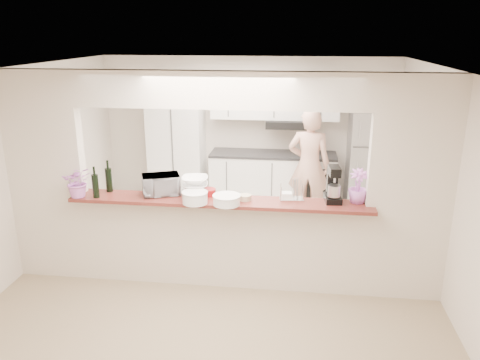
% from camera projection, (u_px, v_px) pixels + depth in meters
% --- Properties ---
extents(floor, '(6.00, 6.00, 0.00)m').
position_uv_depth(floor, '(222.00, 283.00, 5.61)').
color(floor, tan).
rests_on(floor, ground).
extents(tile_overlay, '(5.00, 2.90, 0.01)m').
position_uv_depth(tile_overlay, '(238.00, 231.00, 7.08)').
color(tile_overlay, beige).
rests_on(tile_overlay, floor).
extents(partition, '(5.00, 0.15, 2.50)m').
position_uv_depth(partition, '(220.00, 165.00, 5.16)').
color(partition, beige).
rests_on(partition, floor).
extents(bar_counter, '(3.40, 0.38, 1.09)m').
position_uv_depth(bar_counter, '(221.00, 240.00, 5.43)').
color(bar_counter, beige).
rests_on(bar_counter, floor).
extents(kitchen_cabinets, '(3.15, 0.62, 2.25)m').
position_uv_depth(kitchen_cabinets, '(236.00, 150.00, 7.91)').
color(kitchen_cabinets, white).
rests_on(kitchen_cabinets, floor).
extents(refrigerator, '(0.75, 0.70, 1.70)m').
position_uv_depth(refrigerator, '(371.00, 162.00, 7.62)').
color(refrigerator, '#B6B6BB').
rests_on(refrigerator, floor).
extents(flower_left, '(0.40, 0.38, 0.36)m').
position_uv_depth(flower_left, '(78.00, 182.00, 5.27)').
color(flower_left, '#C367BC').
rests_on(flower_left, bar_counter).
extents(wine_bottle_a, '(0.08, 0.08, 0.38)m').
position_uv_depth(wine_bottle_a, '(109.00, 179.00, 5.46)').
color(wine_bottle_a, black).
rests_on(wine_bottle_a, bar_counter).
extents(wine_bottle_b, '(0.07, 0.07, 0.36)m').
position_uv_depth(wine_bottle_b, '(95.00, 186.00, 5.26)').
color(wine_bottle_b, black).
rests_on(wine_bottle_b, bar_counter).
extents(toaster_oven, '(0.49, 0.42, 0.23)m').
position_uv_depth(toaster_oven, '(161.00, 185.00, 5.37)').
color(toaster_oven, '#AAAAAF').
rests_on(toaster_oven, bar_counter).
extents(serving_bowls, '(0.34, 0.34, 0.22)m').
position_uv_depth(serving_bowls, '(195.00, 186.00, 5.33)').
color(serving_bowls, white).
rests_on(serving_bowls, bar_counter).
extents(plate_stack_a, '(0.28, 0.28, 0.13)m').
position_uv_depth(plate_stack_a, '(195.00, 197.00, 5.11)').
color(plate_stack_a, white).
rests_on(plate_stack_a, bar_counter).
extents(plate_stack_b, '(0.31, 0.31, 0.11)m').
position_uv_depth(plate_stack_b, '(227.00, 200.00, 5.07)').
color(plate_stack_b, white).
rests_on(plate_stack_b, bar_counter).
extents(red_bowl, '(0.17, 0.17, 0.08)m').
position_uv_depth(red_bowl, '(209.00, 192.00, 5.36)').
color(red_bowl, maroon).
rests_on(red_bowl, bar_counter).
extents(tan_bowl, '(0.13, 0.13, 0.06)m').
position_uv_depth(tan_bowl, '(245.00, 197.00, 5.21)').
color(tan_bowl, tan).
rests_on(tan_bowl, bar_counter).
extents(utensil_caddy, '(0.28, 0.18, 0.25)m').
position_uv_depth(utensil_caddy, '(292.00, 191.00, 5.20)').
color(utensil_caddy, silver).
rests_on(utensil_caddy, bar_counter).
extents(stand_mixer, '(0.20, 0.29, 0.40)m').
position_uv_depth(stand_mixer, '(333.00, 185.00, 5.14)').
color(stand_mixer, black).
rests_on(stand_mixer, bar_counter).
extents(flower_right, '(0.23, 0.23, 0.38)m').
position_uv_depth(flower_right, '(358.00, 186.00, 5.09)').
color(flower_right, '#BD6ECC').
rests_on(flower_right, bar_counter).
extents(person, '(0.70, 0.51, 1.79)m').
position_uv_depth(person, '(309.00, 167.00, 7.22)').
color(person, tan).
rests_on(person, floor).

